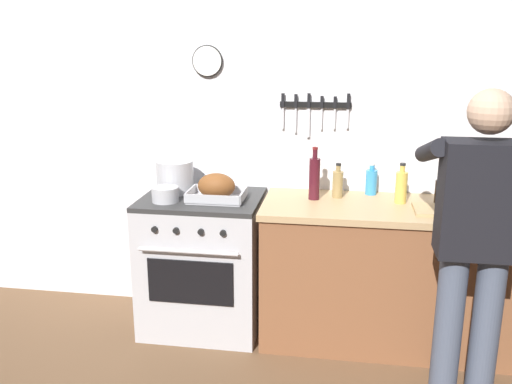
{
  "coord_description": "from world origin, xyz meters",
  "views": [
    {
      "loc": [
        0.66,
        -2.3,
        1.86
      ],
      "look_at": [
        0.16,
        0.85,
        0.99
      ],
      "focal_mm": 38.6,
      "sensor_mm": 36.0,
      "label": 1
    }
  ],
  "objects_px": {
    "person_cook": "(476,236)",
    "bottle_vinegar": "(338,183)",
    "stove": "(203,262)",
    "roasting_pan": "(216,188)",
    "bottle_soy_sauce": "(439,191)",
    "stock_pot": "(175,177)",
    "bottle_cooking_oil": "(401,186)",
    "saucepan": "(165,194)",
    "bottle_dish_soap": "(371,181)",
    "cutting_board": "(446,211)",
    "bottle_wine_red": "(314,178)"
  },
  "relations": [
    {
      "from": "person_cook",
      "to": "bottle_dish_soap",
      "type": "xyz_separation_m",
      "value": [
        -0.46,
        0.88,
        0.03
      ]
    },
    {
      "from": "saucepan",
      "to": "bottle_wine_red",
      "type": "bearing_deg",
      "value": 12.32
    },
    {
      "from": "person_cook",
      "to": "cutting_board",
      "type": "bearing_deg",
      "value": 4.29
    },
    {
      "from": "roasting_pan",
      "to": "cutting_board",
      "type": "height_order",
      "value": "roasting_pan"
    },
    {
      "from": "stock_pot",
      "to": "bottle_vinegar",
      "type": "height_order",
      "value": "bottle_vinegar"
    },
    {
      "from": "roasting_pan",
      "to": "bottle_dish_soap",
      "type": "distance_m",
      "value": 1.0
    },
    {
      "from": "bottle_vinegar",
      "to": "bottle_soy_sauce",
      "type": "distance_m",
      "value": 0.62
    },
    {
      "from": "roasting_pan",
      "to": "bottle_soy_sauce",
      "type": "xyz_separation_m",
      "value": [
        1.36,
        0.14,
        0.0
      ]
    },
    {
      "from": "stove",
      "to": "person_cook",
      "type": "distance_m",
      "value": 1.74
    },
    {
      "from": "stock_pot",
      "to": "bottle_wine_red",
      "type": "bearing_deg",
      "value": -1.64
    },
    {
      "from": "person_cook",
      "to": "roasting_pan",
      "type": "distance_m",
      "value": 1.54
    },
    {
      "from": "bottle_soy_sauce",
      "to": "bottle_wine_red",
      "type": "bearing_deg",
      "value": -178.89
    },
    {
      "from": "person_cook",
      "to": "saucepan",
      "type": "distance_m",
      "value": 1.8
    },
    {
      "from": "bottle_vinegar",
      "to": "bottle_soy_sauce",
      "type": "xyz_separation_m",
      "value": [
        0.62,
        -0.05,
        -0.01
      ]
    },
    {
      "from": "cutting_board",
      "to": "person_cook",
      "type": "bearing_deg",
      "value": -84.92
    },
    {
      "from": "saucepan",
      "to": "bottle_vinegar",
      "type": "distance_m",
      "value": 1.09
    },
    {
      "from": "stove",
      "to": "stock_pot",
      "type": "distance_m",
      "value": 0.6
    },
    {
      "from": "stock_pot",
      "to": "bottle_cooking_oil",
      "type": "bearing_deg",
      "value": -1.08
    },
    {
      "from": "cutting_board",
      "to": "bottle_soy_sauce",
      "type": "distance_m",
      "value": 0.19
    },
    {
      "from": "bottle_cooking_oil",
      "to": "bottle_soy_sauce",
      "type": "distance_m",
      "value": 0.23
    },
    {
      "from": "roasting_pan",
      "to": "bottle_cooking_oil",
      "type": "distance_m",
      "value": 1.14
    },
    {
      "from": "roasting_pan",
      "to": "bottle_vinegar",
      "type": "distance_m",
      "value": 0.77
    },
    {
      "from": "roasting_pan",
      "to": "bottle_wine_red",
      "type": "distance_m",
      "value": 0.62
    },
    {
      "from": "cutting_board",
      "to": "bottle_dish_soap",
      "type": "xyz_separation_m",
      "value": [
        -0.42,
        0.33,
        0.08
      ]
    },
    {
      "from": "person_cook",
      "to": "bottle_wine_red",
      "type": "bearing_deg",
      "value": 48.7
    },
    {
      "from": "stock_pot",
      "to": "saucepan",
      "type": "distance_m",
      "value": 0.23
    },
    {
      "from": "person_cook",
      "to": "bottle_wine_red",
      "type": "xyz_separation_m",
      "value": [
        -0.82,
        0.7,
        0.09
      ]
    },
    {
      "from": "bottle_dish_soap",
      "to": "stock_pot",
      "type": "bearing_deg",
      "value": -173.44
    },
    {
      "from": "bottle_dish_soap",
      "to": "bottle_soy_sauce",
      "type": "bearing_deg",
      "value": -21.44
    },
    {
      "from": "bottle_wine_red",
      "to": "bottle_cooking_oil",
      "type": "height_order",
      "value": "bottle_wine_red"
    },
    {
      "from": "stock_pot",
      "to": "bottle_dish_soap",
      "type": "xyz_separation_m",
      "value": [
        1.27,
        0.15,
        -0.02
      ]
    },
    {
      "from": "stock_pot",
      "to": "bottle_vinegar",
      "type": "distance_m",
      "value": 1.06
    },
    {
      "from": "stove",
      "to": "bottle_soy_sauce",
      "type": "height_order",
      "value": "bottle_soy_sauce"
    },
    {
      "from": "stove",
      "to": "bottle_cooking_oil",
      "type": "relative_size",
      "value": 3.59
    },
    {
      "from": "person_cook",
      "to": "bottle_vinegar",
      "type": "bearing_deg",
      "value": 40.62
    },
    {
      "from": "saucepan",
      "to": "cutting_board",
      "type": "relative_size",
      "value": 0.47
    },
    {
      "from": "bottle_cooking_oil",
      "to": "stove",
      "type": "bearing_deg",
      "value": -176.87
    },
    {
      "from": "cutting_board",
      "to": "bottle_cooking_oil",
      "type": "bearing_deg",
      "value": 146.86
    },
    {
      "from": "stove",
      "to": "bottle_soy_sauce",
      "type": "distance_m",
      "value": 1.57
    },
    {
      "from": "saucepan",
      "to": "bottle_dish_soap",
      "type": "xyz_separation_m",
      "value": [
        1.27,
        0.37,
        0.04
      ]
    },
    {
      "from": "roasting_pan",
      "to": "bottle_cooking_oil",
      "type": "height_order",
      "value": "bottle_cooking_oil"
    },
    {
      "from": "person_cook",
      "to": "bottle_soy_sauce",
      "type": "distance_m",
      "value": 0.72
    },
    {
      "from": "stove",
      "to": "roasting_pan",
      "type": "relative_size",
      "value": 2.56
    },
    {
      "from": "bottle_vinegar",
      "to": "bottle_soy_sauce",
      "type": "height_order",
      "value": "bottle_vinegar"
    },
    {
      "from": "stock_pot",
      "to": "saucepan",
      "type": "height_order",
      "value": "stock_pot"
    },
    {
      "from": "saucepan",
      "to": "bottle_wine_red",
      "type": "height_order",
      "value": "bottle_wine_red"
    },
    {
      "from": "bottle_wine_red",
      "to": "roasting_pan",
      "type": "bearing_deg",
      "value": -168.49
    },
    {
      "from": "stove",
      "to": "bottle_soy_sauce",
      "type": "bearing_deg",
      "value": 3.26
    },
    {
      "from": "bottle_wine_red",
      "to": "bottle_cooking_oil",
      "type": "distance_m",
      "value": 0.53
    },
    {
      "from": "stove",
      "to": "cutting_board",
      "type": "xyz_separation_m",
      "value": [
        1.49,
        -0.09,
        0.46
      ]
    }
  ]
}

